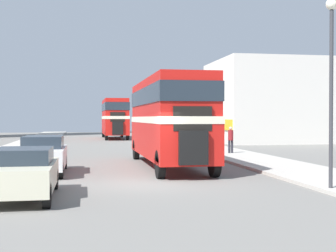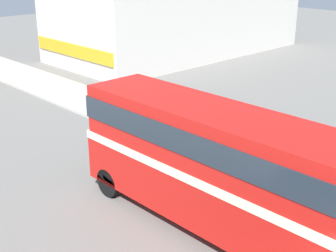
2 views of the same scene
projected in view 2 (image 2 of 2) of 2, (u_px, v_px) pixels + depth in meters
The scene contains 3 objects.
double_decker_bus at pixel (217, 162), 14.21m from camera, with size 2.42×10.45×4.05m.
pedestrian_walking at pixel (186, 118), 22.11m from camera, with size 0.33×0.33×1.63m.
shop_building_block at pixel (179, 8), 40.17m from camera, with size 21.83×9.99×7.70m.
Camera 2 is at (-8.34, -2.67, 8.42)m, focal length 50.00 mm.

